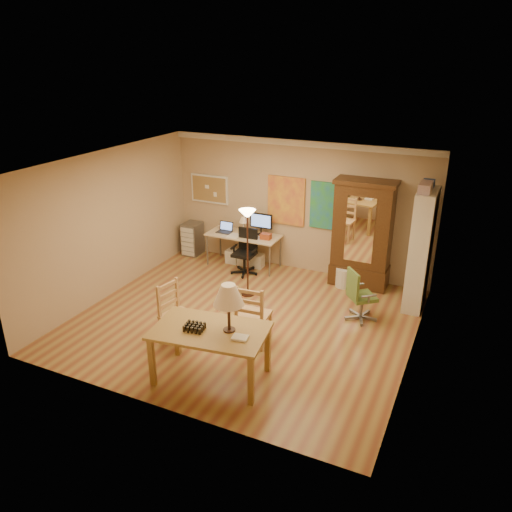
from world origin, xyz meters
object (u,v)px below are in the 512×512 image
at_px(office_chair_green, 360,306).
at_px(bookshelf, 421,250).
at_px(armoire, 362,241).
at_px(office_chair_black, 245,262).
at_px(dining_table, 217,320).
at_px(computer_desk, 246,247).

xyz_separation_m(office_chair_green, bookshelf, (0.78, 0.94, 0.82)).
height_order(armoire, bookshelf, bookshelf).
bearing_deg(bookshelf, office_chair_black, -179.79).
relative_size(office_chair_green, armoire, 0.44).
height_order(dining_table, bookshelf, bookshelf).
xyz_separation_m(office_chair_black, office_chair_green, (2.63, -0.93, -0.00)).
xyz_separation_m(dining_table, office_chair_black, (-1.25, 3.41, -0.68)).
bearing_deg(armoire, office_chair_black, -168.76).
bearing_deg(computer_desk, bookshelf, -5.70).
bearing_deg(dining_table, office_chair_black, 110.15).
relative_size(computer_desk, bookshelf, 0.72).
height_order(computer_desk, office_chair_black, computer_desk).
height_order(office_chair_black, office_chair_green, office_chair_black).
bearing_deg(armoire, office_chair_green, -75.48).
bearing_deg(office_chair_green, armoire, 104.52).
xyz_separation_m(dining_table, computer_desk, (-1.42, 3.78, -0.50)).
distance_m(office_chair_green, armoire, 1.57).
xyz_separation_m(armoire, bookshelf, (1.13, -0.44, 0.15)).
xyz_separation_m(office_chair_black, armoire, (2.28, 0.45, 0.67)).
relative_size(computer_desk, office_chair_black, 1.66).
distance_m(office_chair_green, bookshelf, 1.47).
distance_m(office_chair_black, armoire, 2.42).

